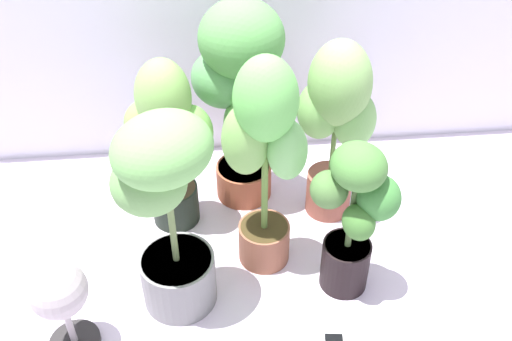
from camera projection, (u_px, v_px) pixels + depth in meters
name	position (u px, v px, depth m)	size (l,w,h in m)	color
ground_plane	(260.00, 270.00, 2.34)	(8.00, 8.00, 0.00)	silver
potted_plant_center	(264.00, 151.00, 2.06)	(0.32, 0.27, 0.92)	brown
potted_plant_back_center	(242.00, 85.00, 2.34)	(0.49, 0.40, 0.94)	#994B31
potted_plant_back_left	(169.00, 133.00, 2.29)	(0.36, 0.27, 0.79)	black
potted_plant_front_left	(165.00, 205.00, 1.94)	(0.44, 0.42, 0.83)	slate
potted_plant_front_right	(354.00, 215.00, 2.06)	(0.33, 0.27, 0.67)	black
potted_plant_back_right	(336.00, 115.00, 2.31)	(0.37, 0.35, 0.83)	brown
floor_fan	(60.00, 296.00, 1.90)	(0.27, 0.27, 0.40)	#272525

